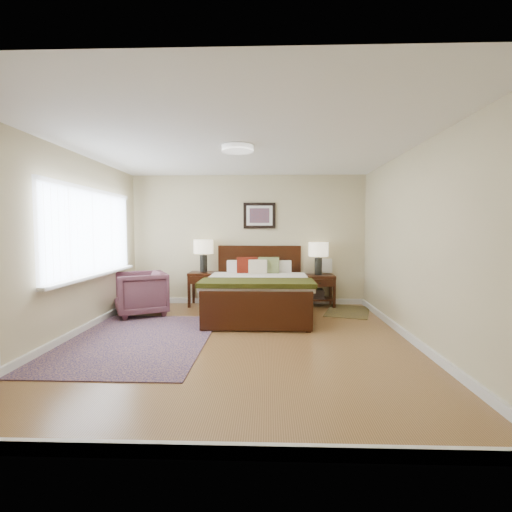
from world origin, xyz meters
The scene contains 17 objects.
floor centered at (0.00, 0.00, 0.00)m, with size 5.00×5.00×0.00m, color olive.
back_wall centered at (0.00, 2.50, 1.25)m, with size 4.50×0.04×2.50m, color beige.
front_wall centered at (0.00, -2.50, 1.25)m, with size 4.50×0.04×2.50m, color beige.
left_wall centered at (-2.25, 0.00, 1.25)m, with size 0.04×5.00×2.50m, color beige.
right_wall centered at (2.25, 0.00, 1.25)m, with size 0.04×5.00×2.50m, color beige.
ceiling centered at (0.00, 0.00, 2.50)m, with size 4.50×5.00×0.02m, color white.
window centered at (-2.20, 0.70, 1.38)m, with size 0.11×2.72×1.32m.
ceil_fixture centered at (0.00, 0.00, 2.47)m, with size 0.44×0.44×0.08m.
bed centered at (0.22, 1.48, 0.52)m, with size 1.72×2.08×1.12m.
wall_art centered at (0.22, 2.47, 1.72)m, with size 0.62×0.05×0.50m.
nightstand_left centered at (-0.84, 2.25, 0.52)m, with size 0.54×0.49×0.64m.
nightstand_right centered at (1.33, 2.26, 0.36)m, with size 0.60×0.45×0.60m.
lamp_left centered at (-0.84, 2.27, 1.08)m, with size 0.37×0.37×0.61m.
lamp_right centered at (1.33, 2.27, 1.03)m, with size 0.37×0.37×0.61m.
armchair centered at (-1.77, 1.42, 0.37)m, with size 0.79×0.82×0.74m, color brown.
rug_persian centered at (-1.35, -0.02, 0.01)m, with size 1.88×2.66×0.01m, color #0E1146.
rug_navy centered at (1.80, 1.80, 0.01)m, with size 0.71×1.07×0.01m, color black.
Camera 1 is at (0.39, -4.71, 1.44)m, focal length 26.00 mm.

